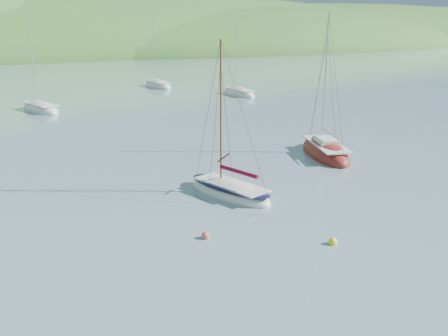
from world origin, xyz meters
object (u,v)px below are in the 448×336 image
sloop_red (325,152)px  distant_sloop_d (239,94)px  distant_sloop_a (41,109)px  distant_sloop_b (158,86)px  daysailer_white (230,191)px

sloop_red → distant_sloop_d: (11.05, 31.58, -0.04)m
distant_sloop_a → distant_sloop_d: (26.59, 0.27, 0.00)m
distant_sloop_a → distant_sloop_b: bearing=21.3°
sloop_red → distant_sloop_d: size_ratio=1.09×
sloop_red → distant_sloop_a: size_ratio=1.09×
daysailer_white → distant_sloop_d: size_ratio=0.91×
daysailer_white → distant_sloop_a: bearing=83.2°
sloop_red → distant_sloop_a: (-15.55, 31.31, -0.04)m
sloop_red → daysailer_white: bearing=-136.9°
distant_sloop_b → distant_sloop_d: bearing=-66.0°
distant_sloop_a → distant_sloop_b: size_ratio=0.94×
distant_sloop_d → distant_sloop_a: bearing=-178.2°
sloop_red → distant_sloop_b: 45.79m
daysailer_white → distant_sloop_b: 52.25m
distant_sloop_a → distant_sloop_b: distant_sloop_b is taller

